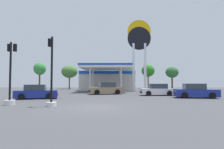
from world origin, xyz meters
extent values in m
plane|color=#47474C|center=(0.00, 0.00, 0.00)|extent=(90.00, 90.00, 0.00)
cube|color=beige|center=(0.04, 25.25, 1.98)|extent=(11.08, 5.52, 3.96)
cube|color=#194CB2|center=(0.04, 22.44, 3.61)|extent=(11.08, 0.12, 0.60)
cube|color=white|center=(0.04, 18.57, 4.15)|extent=(8.31, 7.25, 0.35)
cube|color=#194CB2|center=(0.04, 18.57, 4.47)|extent=(8.41, 7.35, 0.30)
cylinder|color=silver|center=(-2.45, 16.58, 1.99)|extent=(0.32, 0.32, 3.97)
cylinder|color=silver|center=(2.53, 16.58, 1.99)|extent=(0.32, 0.32, 3.97)
cylinder|color=silver|center=(-2.45, 20.56, 1.99)|extent=(0.32, 0.32, 3.97)
cylinder|color=silver|center=(2.53, 20.56, 1.99)|extent=(0.32, 0.32, 3.97)
cube|color=#4C4C51|center=(0.04, 18.57, 0.55)|extent=(0.90, 0.60, 1.10)
cube|color=white|center=(5.03, 20.81, 4.46)|extent=(0.40, 0.56, 8.92)
cube|color=white|center=(7.20, 20.81, 4.46)|extent=(0.40, 0.56, 8.92)
cylinder|color=black|center=(6.11, 20.81, 9.89)|extent=(4.33, 0.22, 4.33)
cylinder|color=#F2B20C|center=(6.11, 20.83, 11.19)|extent=(4.33, 0.22, 4.33)
cube|color=white|center=(6.11, 20.87, 10.54)|extent=(3.98, 0.08, 0.78)
cylinder|color=black|center=(-0.88, 11.54, 0.35)|extent=(0.74, 0.42, 0.70)
cylinder|color=black|center=(-1.39, 13.35, 0.35)|extent=(0.74, 0.42, 0.70)
cylinder|color=black|center=(1.86, 12.31, 0.35)|extent=(0.74, 0.42, 0.70)
cylinder|color=black|center=(1.35, 14.12, 0.35)|extent=(0.74, 0.42, 0.70)
cube|color=#8C7556|center=(0.24, 12.83, 0.58)|extent=(4.93, 3.09, 0.83)
cube|color=#2D3842|center=(0.39, 12.87, 1.30)|extent=(2.56, 2.23, 0.70)
cube|color=black|center=(-1.93, 12.22, 0.46)|extent=(0.62, 1.79, 0.26)
cylinder|color=black|center=(-5.47, 7.12, 0.31)|extent=(0.64, 0.36, 0.61)
cylinder|color=black|center=(-5.05, 5.53, 0.31)|extent=(0.64, 0.36, 0.61)
cylinder|color=black|center=(-7.87, 6.49, 0.31)|extent=(0.64, 0.36, 0.61)
cylinder|color=black|center=(-7.46, 4.90, 0.31)|extent=(0.64, 0.36, 0.61)
cube|color=navy|center=(-6.46, 6.01, 0.50)|extent=(4.30, 2.64, 0.72)
cube|color=#2D3842|center=(-6.60, 5.97, 1.13)|extent=(2.22, 1.93, 0.61)
cube|color=black|center=(-4.56, 6.51, 0.40)|extent=(0.52, 1.57, 0.23)
cylinder|color=black|center=(11.55, 7.76, 0.33)|extent=(0.68, 0.32, 0.65)
cylinder|color=black|center=(11.27, 6.03, 0.33)|extent=(0.68, 0.32, 0.65)
cylinder|color=black|center=(8.93, 8.17, 0.33)|extent=(0.68, 0.32, 0.65)
cylinder|color=black|center=(8.66, 6.44, 0.33)|extent=(0.68, 0.32, 0.65)
cube|color=navy|center=(10.10, 7.10, 0.54)|extent=(4.50, 2.43, 0.77)
cube|color=#2D3842|center=(9.95, 7.12, 1.21)|extent=(2.25, 1.88, 0.65)
cube|color=black|center=(12.17, 6.77, 0.43)|extent=(0.38, 1.70, 0.24)
cylinder|color=black|center=(5.59, 9.74, 0.31)|extent=(0.63, 0.23, 0.63)
cylinder|color=black|center=(5.56, 11.43, 0.31)|extent=(0.63, 0.23, 0.63)
cylinder|color=black|center=(8.15, 9.78, 0.31)|extent=(0.63, 0.23, 0.63)
cylinder|color=black|center=(8.12, 11.47, 0.31)|extent=(0.63, 0.23, 0.63)
cube|color=silver|center=(6.86, 10.61, 0.52)|extent=(4.16, 1.80, 0.75)
cube|color=#2D3842|center=(7.00, 10.61, 1.17)|extent=(1.99, 1.57, 0.63)
cube|color=black|center=(4.83, 10.57, 0.41)|extent=(0.15, 1.65, 0.24)
cylinder|color=silver|center=(-2.98, 0.28, 0.15)|extent=(0.69, 0.69, 0.31)
cylinder|color=black|center=(-2.98, 0.28, 2.58)|extent=(0.14, 0.14, 4.55)
cube|color=black|center=(-3.20, 0.44, 4.47)|extent=(0.21, 0.20, 0.57)
sphere|color=red|center=(-3.20, 0.56, 4.65)|extent=(0.15, 0.15, 0.15)
sphere|color=#D89E0C|center=(-3.20, 0.56, 4.47)|extent=(0.15, 0.15, 0.15)
sphere|color=green|center=(-3.20, 0.56, 4.29)|extent=(0.15, 0.15, 0.15)
cylinder|color=silver|center=(-6.33, 1.07, 0.18)|extent=(0.75, 0.75, 0.36)
cylinder|color=black|center=(-6.33, 1.07, 2.51)|extent=(0.14, 0.14, 4.30)
cube|color=black|center=(-6.55, 1.23, 4.28)|extent=(0.21, 0.20, 0.57)
sphere|color=red|center=(-6.55, 1.35, 4.46)|extent=(0.15, 0.15, 0.15)
sphere|color=#D89E0C|center=(-6.55, 1.35, 4.28)|extent=(0.15, 0.15, 0.15)
sphere|color=green|center=(-6.55, 1.35, 4.10)|extent=(0.15, 0.15, 0.15)
cube|color=black|center=(-6.11, 1.23, 4.28)|extent=(0.21, 0.20, 0.57)
sphere|color=red|center=(-6.11, 1.35, 4.46)|extent=(0.15, 0.15, 0.15)
sphere|color=#D89E0C|center=(-6.11, 1.35, 4.28)|extent=(0.15, 0.15, 0.15)
sphere|color=green|center=(-6.11, 1.35, 4.10)|extent=(0.15, 0.15, 0.15)
cylinder|color=brown|center=(-16.67, 30.83, 1.95)|extent=(0.37, 0.37, 3.90)
ellipsoid|color=#34893B|center=(-16.67, 30.83, 4.98)|extent=(2.87, 2.87, 3.07)
cylinder|color=brown|center=(-9.81, 32.47, 1.43)|extent=(0.32, 0.32, 2.87)
ellipsoid|color=#427534|center=(-9.81, 32.47, 4.36)|extent=(3.98, 3.98, 3.19)
cylinder|color=brown|center=(-2.98, 31.50, 1.54)|extent=(0.27, 0.27, 3.07)
ellipsoid|color=#218A2F|center=(-2.98, 31.50, 4.61)|extent=(4.10, 4.10, 3.88)
cylinder|color=brown|center=(4.66, 29.91, 1.20)|extent=(0.30, 0.30, 2.41)
ellipsoid|color=#2D6128|center=(4.66, 29.91, 3.71)|extent=(3.49, 3.49, 3.81)
cylinder|color=brown|center=(10.06, 32.67, 1.69)|extent=(0.29, 0.29, 3.38)
ellipsoid|color=#297923|center=(10.06, 32.67, 4.60)|extent=(3.26, 3.26, 3.11)
cylinder|color=brown|center=(15.89, 32.03, 1.49)|extent=(0.38, 0.38, 2.98)
ellipsoid|color=#2D6533|center=(15.89, 32.03, 4.16)|extent=(3.14, 3.14, 2.75)
camera|label=1|loc=(1.31, -11.89, 1.68)|focal=28.31mm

